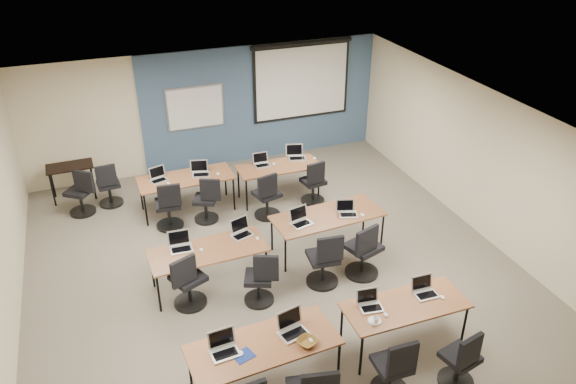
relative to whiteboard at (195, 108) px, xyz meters
name	(u,v)px	position (x,y,z in m)	size (l,w,h in m)	color
floor	(276,274)	(0.30, -4.43, -1.45)	(8.00, 9.00, 0.02)	#6B6354
ceiling	(274,124)	(0.30, -4.43, 1.25)	(8.00, 9.00, 0.02)	white
wall_back	(208,109)	(0.30, 0.07, -0.10)	(8.00, 0.04, 2.70)	beige
wall_right	(486,165)	(4.30, -4.43, -0.10)	(0.04, 9.00, 2.70)	beige
blue_accent_panel	(262,103)	(1.55, 0.04, -0.10)	(5.50, 0.04, 2.70)	#3D5977
whiteboard	(195,108)	(0.00, 0.00, 0.00)	(1.28, 0.03, 0.98)	#A8AEB4
projector_screen	(302,77)	(2.50, -0.02, 0.44)	(2.40, 0.10, 1.82)	black
training_table_front_left	(263,347)	(-0.64, -6.64, -0.76)	(1.91, 0.79, 0.73)	#9D6C40
training_table_front_right	(405,307)	(1.42, -6.61, -0.77)	(1.73, 0.72, 0.73)	brown
training_table_mid_left	(208,252)	(-0.82, -4.38, -0.76)	(1.84, 0.77, 0.73)	#A2602E
training_table_mid_right	(328,217)	(1.38, -4.08, -0.76)	(1.94, 0.81, 0.73)	olive
training_table_back_left	(186,179)	(-0.64, -1.82, -0.76)	(1.85, 0.77, 0.73)	brown
training_table_back_right	(279,168)	(1.22, -1.98, -0.77)	(1.67, 0.70, 0.73)	#A57D40
laptop_0	(224,347)	(-1.14, -6.58, -0.66)	(0.35, 0.29, 0.26)	silver
mouse_0	(241,353)	(-0.95, -6.70, -0.71)	(0.06, 0.09, 0.03)	white
laptop_1	(292,327)	(-0.23, -6.55, -0.65)	(0.36, 0.31, 0.27)	silver
mouse_1	(311,340)	(-0.06, -6.79, -0.71)	(0.06, 0.10, 0.03)	white
laptop_2	(370,303)	(0.93, -6.47, -0.66)	(0.31, 0.26, 0.24)	#B9B9B9
mouse_2	(386,315)	(1.05, -6.71, -0.71)	(0.06, 0.09, 0.03)	white
task_chair_2	(394,371)	(0.84, -7.34, -1.05)	(0.49, 0.49, 0.97)	black
laptop_3	(424,290)	(1.78, -6.49, -0.66)	(0.32, 0.27, 0.25)	#A09FA9
mouse_3	(442,297)	(1.96, -6.67, -0.71)	(0.06, 0.09, 0.03)	white
task_chair_3	(461,363)	(1.72, -7.52, -1.06)	(0.47, 0.47, 0.96)	black
laptop_4	(180,245)	(-1.20, -4.18, -0.65)	(0.35, 0.30, 0.27)	#B7B8C6
mouse_4	(201,250)	(-0.91, -4.36, -0.71)	(0.05, 0.09, 0.03)	white
task_chair_4	(188,285)	(-1.23, -4.73, -1.04)	(0.55, 0.52, 1.00)	black
laptop_5	(241,231)	(-0.19, -4.14, -0.66)	(0.34, 0.29, 0.26)	#BDBDC0
mouse_5	(257,238)	(0.01, -4.36, -0.71)	(0.06, 0.09, 0.03)	white
task_chair_5	(261,282)	(-0.17, -5.04, -1.06)	(0.50, 0.47, 0.96)	black
laptop_6	(300,220)	(0.84, -4.15, -0.66)	(0.35, 0.29, 0.26)	#9F9FAA
mouse_6	(311,224)	(0.98, -4.27, -0.71)	(0.06, 0.09, 0.03)	white
task_chair_6	(324,263)	(0.94, -4.97, -1.03)	(0.53, 0.53, 1.01)	black
laptop_7	(347,211)	(1.70, -4.17, -0.66)	(0.32, 0.27, 0.24)	#A2A2AA
mouse_7	(362,215)	(1.93, -4.31, -0.71)	(0.06, 0.10, 0.04)	white
task_chair_7	(364,254)	(1.63, -4.98, -1.02)	(0.58, 0.57, 1.04)	black
laptop_8	(158,177)	(-1.16, -1.73, -0.66)	(0.32, 0.27, 0.24)	silver
mouse_8	(168,183)	(-1.01, -1.95, -0.71)	(0.05, 0.09, 0.03)	white
task_chair_8	(169,209)	(-1.10, -2.36, -1.04)	(0.52, 0.52, 1.00)	black
laptop_9	(200,171)	(-0.34, -1.77, -0.66)	(0.35, 0.29, 0.26)	#BABABC
mouse_9	(218,174)	(-0.02, -1.91, -0.71)	(0.07, 0.10, 0.04)	white
task_chair_9	(207,203)	(-0.38, -2.37, -1.06)	(0.51, 0.47, 0.96)	black
laptop_10	(262,162)	(0.92, -1.81, -0.66)	(0.32, 0.27, 0.24)	#BBBBC1
mouse_10	(274,164)	(1.16, -1.87, -0.71)	(0.06, 0.10, 0.04)	white
task_chair_10	(267,199)	(0.75, -2.64, -1.04)	(0.51, 0.51, 0.99)	black
laptop_11	(296,155)	(1.70, -1.74, -0.65)	(0.36, 0.31, 0.27)	#B7B7BD
mouse_11	(314,158)	(2.04, -1.91, -0.71)	(0.06, 0.09, 0.03)	white
task_chair_11	(314,185)	(1.82, -2.43, -1.05)	(0.48, 0.48, 0.97)	black
blue_mousepad	(243,356)	(-0.93, -6.74, -0.72)	(0.24, 0.20, 0.01)	navy
snack_bowl	(307,342)	(-0.13, -6.82, -0.69)	(0.27, 0.27, 0.07)	brown
snack_plate	(375,321)	(0.86, -6.76, -0.71)	(0.18, 0.18, 0.01)	white
coffee_cup	(376,320)	(0.86, -6.79, -0.67)	(0.07, 0.07, 0.07)	white
utility_table	(70,170)	(-2.76, -0.51, -0.79)	(0.91, 0.51, 0.75)	black
spare_chair_a	(109,188)	(-2.09, -1.08, -1.05)	(0.48, 0.48, 0.96)	black
spare_chair_b	(82,196)	(-2.61, -1.24, -1.04)	(0.58, 0.50, 0.99)	black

